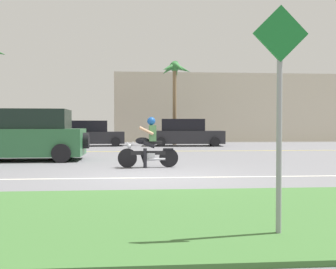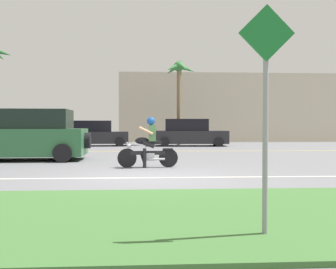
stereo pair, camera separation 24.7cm
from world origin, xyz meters
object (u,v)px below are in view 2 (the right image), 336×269
object	(u,v)px
suv_nearby	(24,135)
parked_car_1	(96,134)
parked_car_0	(8,135)
street_sign	(266,97)
parked_car_2	(190,133)
palm_tree_0	(179,76)
motorcyclist	(148,146)

from	to	relation	value
suv_nearby	parked_car_1	world-z (taller)	suv_nearby
parked_car_0	street_sign	world-z (taller)	street_sign
parked_car_1	parked_car_2	size ratio (longest dim) A/B	0.86
suv_nearby	parked_car_2	size ratio (longest dim) A/B	1.03
parked_car_2	parked_car_0	bearing A→B (deg)	179.99
palm_tree_0	street_sign	size ratio (longest dim) A/B	2.12
parked_car_2	street_sign	world-z (taller)	street_sign
motorcyclist	parked_car_1	bearing A→B (deg)	104.78
parked_car_0	parked_car_1	bearing A→B (deg)	3.77
suv_nearby	motorcyclist	bearing A→B (deg)	-29.81
motorcyclist	parked_car_1	xyz separation A→B (m)	(-3.15, 11.94, 0.08)
parked_car_1	street_sign	distance (m)	19.62
motorcyclist	parked_car_0	size ratio (longest dim) A/B	0.41
motorcyclist	street_sign	size ratio (longest dim) A/B	0.70
palm_tree_0	parked_car_1	bearing A→B (deg)	-168.37
parked_car_1	parked_car_2	distance (m)	5.73
parked_car_2	palm_tree_0	bearing A→B (deg)	110.89
suv_nearby	street_sign	xyz separation A→B (m)	(5.74, -9.72, 0.68)
parked_car_1	street_sign	world-z (taller)	street_sign
suv_nearby	parked_car_2	bearing A→B (deg)	52.01
suv_nearby	palm_tree_0	distance (m)	12.82
palm_tree_0	street_sign	xyz separation A→B (m)	(-0.78, -20.16, -2.91)
suv_nearby	street_sign	world-z (taller)	street_sign
motorcyclist	parked_car_1	distance (m)	12.35
suv_nearby	parked_car_0	size ratio (longest dim) A/B	1.05
parked_car_0	palm_tree_0	world-z (taller)	palm_tree_0
motorcyclist	parked_car_1	world-z (taller)	parked_car_1
parked_car_2	street_sign	size ratio (longest dim) A/B	1.76
motorcyclist	palm_tree_0	distance (m)	13.71
suv_nearby	palm_tree_0	xyz separation A→B (m)	(6.52, 10.44, 3.58)
motorcyclist	parked_car_0	bearing A→B (deg)	125.50
palm_tree_0	street_sign	distance (m)	20.39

